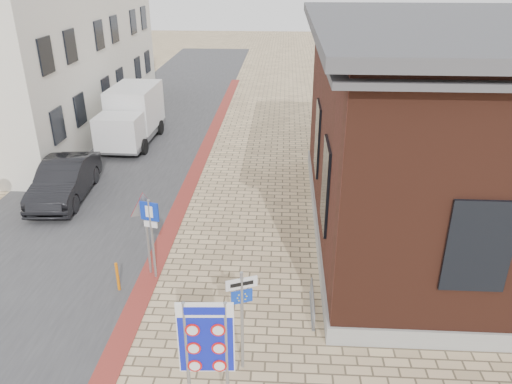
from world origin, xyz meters
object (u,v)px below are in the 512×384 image
(border_sign, at_px, (206,341))
(bollard, at_px, (118,277))
(parking_sign, at_px, (151,226))
(box_truck, at_px, (132,115))
(sedan, at_px, (65,180))
(essen_sign, at_px, (242,306))

(border_sign, distance_m, bollard, 5.61)
(border_sign, height_order, bollard, border_sign)
(parking_sign, bearing_deg, box_truck, 122.99)
(sedan, height_order, box_truck, box_truck)
(bollard, bearing_deg, box_truck, 103.98)
(border_sign, bearing_deg, bollard, 123.11)
(sedan, height_order, parking_sign, parking_sign)
(sedan, xyz_separation_m, border_sign, (7.00, -10.07, 1.40))
(border_sign, height_order, essen_sign, border_sign)
(box_truck, xyz_separation_m, parking_sign, (3.94, -11.68, 0.30))
(parking_sign, distance_m, bollard, 1.67)
(bollard, bearing_deg, essen_sign, -36.11)
(sedan, xyz_separation_m, box_truck, (0.76, 6.60, 0.64))
(border_sign, xyz_separation_m, essen_sign, (0.50, 1.63, -0.47))
(box_truck, xyz_separation_m, border_sign, (6.24, -16.67, 0.76))
(essen_sign, bearing_deg, bollard, 122.46)
(essen_sign, xyz_separation_m, parking_sign, (-2.80, 3.36, 0.01))
(border_sign, bearing_deg, essen_sign, 69.66)
(sedan, relative_size, bollard, 5.18)
(essen_sign, relative_size, bollard, 2.87)
(sedan, relative_size, border_sign, 1.53)
(essen_sign, bearing_deg, border_sign, -128.52)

